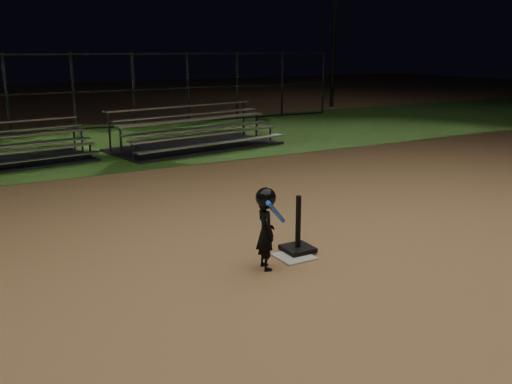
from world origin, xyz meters
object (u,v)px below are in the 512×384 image
home_plate (294,257)px  child_batter (266,226)px  bleacher_right (196,140)px  batting_tee (298,241)px  bleacher_left (4,157)px

home_plate → child_batter: size_ratio=0.44×
child_batter → bleacher_right: size_ratio=0.21×
home_plate → batting_tee: (0.14, 0.12, 0.15)m
child_batter → bleacher_right: 8.60m
batting_tee → bleacher_right: 8.18m
home_plate → bleacher_left: size_ratio=0.11×
batting_tee → child_batter: size_ratio=0.74×
batting_tee → bleacher_right: bearing=75.9°
home_plate → child_batter: bearing=-165.6°
batting_tee → bleacher_right: (1.99, 7.93, 0.07)m
batting_tee → bleacher_right: bleacher_right is taller
child_batter → home_plate: bearing=-66.1°
child_batter → batting_tee: bearing=-59.0°
home_plate → bleacher_left: bleacher_left is taller
bleacher_left → bleacher_right: 4.79m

